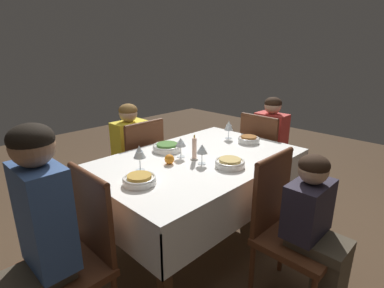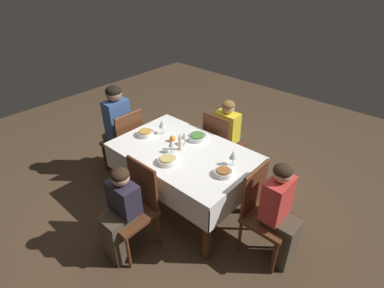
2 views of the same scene
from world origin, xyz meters
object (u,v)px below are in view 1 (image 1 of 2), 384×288
Objects in this scene: person_child_dark at (317,232)px; bowl_south at (230,163)px; chair_north at (138,165)px; wine_glass_north at (181,143)px; bowl_east at (249,139)px; chair_east at (263,155)px; person_adult_denim at (36,236)px; wine_glass_west at (139,152)px; bowl_west at (139,179)px; person_child_red at (273,144)px; wine_glass_east at (229,126)px; candle_centerpiece at (194,150)px; bowl_north at (167,147)px; orange_fruit at (169,159)px; chair_west at (73,253)px; chair_south at (288,225)px; dining_table at (198,170)px; person_child_yellow at (127,153)px; wine_glass_south at (202,149)px.

bowl_south is (-0.00, 0.62, 0.24)m from person_child_dark.
chair_north is 0.71m from wine_glass_north.
bowl_east is at bearing 21.93° from bowl_south.
chair_east is 1.04m from bowl_south.
person_adult_denim reaches higher than wine_glass_north.
wine_glass_north is (-0.05, -0.62, 0.36)m from chair_north.
bowl_south is (-0.95, -0.31, 0.28)m from chair_east.
person_child_dark is 1.15m from wine_glass_west.
wine_glass_west is at bearing 87.37° from chair_east.
person_child_dark is 4.96× the size of bowl_west.
person_child_dark is 0.92× the size of person_child_red.
wine_glass_east is 0.86× the size of candle_centerpiece.
wine_glass_north is at bearing 95.89° from person_child_dark.
bowl_north is at bearing 33.64° from bowl_west.
chair_north reaches higher than orange_fruit.
wine_glass_north reaches higher than bowl_east.
person_child_dark is 5.51× the size of bowl_east.
person_child_dark is 4.39× the size of bowl_north.
bowl_west is (0.58, -0.01, 0.09)m from person_adult_denim.
person_adult_denim reaches higher than chair_west.
chair_north is 1.43m from chair_south.
chair_west is 13.71× the size of orange_fruit.
bowl_west is 2.92× the size of orange_fruit.
bowl_north is at bearing 166.38° from wine_glass_east.
wine_glass_north is at bearing 15.94° from orange_fruit.
chair_north is 0.88m from wine_glass_east.
person_child_red is 1.71m from bowl_west.
person_child_yellow is (-0.02, 0.88, -0.09)m from dining_table.
bowl_south is 0.27m from candle_centerpiece.
wine_glass_west is 0.42m from wine_glass_south.
bowl_west is at bearing 89.50° from person_adult_denim.
person_child_red reaches higher than wine_glass_north.
person_child_yellow is 5.66× the size of candle_centerpiece.
chair_west is 0.68m from wine_glass_west.
person_adult_denim reaches higher than bowl_north.
wine_glass_south is (-0.09, 0.17, 0.08)m from bowl_south.
wine_glass_west is at bearing 140.78° from bowl_south.
person_child_dark is 1.45m from person_child_red.
orange_fruit is (-0.18, 0.06, -0.04)m from candle_centerpiece.
chair_north is at bearing 90.00° from person_child_yellow.
person_adult_denim reaches higher than wine_glass_west.
wine_glass_west is 0.86× the size of bowl_south.
bowl_north is 3.31× the size of orange_fruit.
chair_north is at bearing 56.16° from chair_east.
wine_glass_west is at bearing 105.77° from chair_west.
chair_west reaches higher than bowl_east.
bowl_west is 0.50m from wine_glass_south.
chair_west is 1.96m from chair_east.
wine_glass_east is at bearing 127.02° from person_child_yellow.
person_child_dark is at bearing -116.26° from wine_glass_east.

